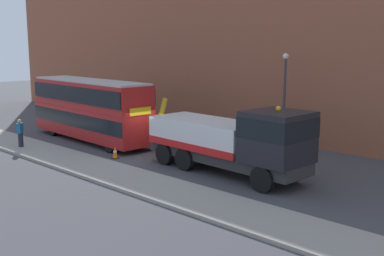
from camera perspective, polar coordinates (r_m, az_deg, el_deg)
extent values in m
plane|color=#424247|center=(27.31, -4.56, -3.33)|extent=(120.00, 120.00, 0.00)
cube|color=gray|center=(24.80, -11.85, -4.73)|extent=(60.00, 2.80, 0.15)
cube|color=#935138|center=(32.96, 6.78, 12.93)|extent=(60.00, 1.20, 16.00)
cube|color=#2D2D2D|center=(23.46, 3.94, -3.41)|extent=(9.10, 2.66, 0.55)
cube|color=black|center=(21.17, 10.35, -1.09)|extent=(2.73, 2.73, 2.30)
cube|color=black|center=(21.09, 10.38, 0.11)|extent=(2.75, 2.75, 0.90)
cube|color=silver|center=(24.14, 1.70, -0.65)|extent=(6.22, 2.90, 1.40)
cube|color=red|center=(24.24, 1.69, -1.85)|extent=(6.23, 2.96, 0.36)
cylinder|color=#B79914|center=(26.80, -3.91, 1.06)|extent=(1.25, 0.34, 2.52)
sphere|color=orange|center=(20.97, 10.46, 2.32)|extent=(0.24, 0.24, 0.24)
cylinder|color=black|center=(22.38, 12.11, -5.01)|extent=(1.18, 0.40, 1.16)
cylinder|color=black|center=(20.65, 8.58, -6.18)|extent=(1.18, 0.40, 1.16)
cylinder|color=black|center=(25.45, 2.82, -2.97)|extent=(1.18, 0.40, 1.16)
cylinder|color=black|center=(23.94, -0.88, -3.80)|extent=(1.18, 0.40, 1.16)
cylinder|color=black|center=(26.55, 0.33, -2.41)|extent=(1.18, 0.40, 1.16)
cylinder|color=black|center=(25.11, -3.35, -3.15)|extent=(1.18, 0.40, 1.16)
cube|color=#AD1E1E|center=(31.93, -12.23, 0.78)|extent=(11.11, 3.05, 1.90)
cube|color=#AD1E1E|center=(31.70, -12.35, 3.99)|extent=(10.89, 2.94, 1.70)
cube|color=black|center=(31.89, -12.24, 1.22)|extent=(11.00, 3.09, 0.90)
cube|color=black|center=(31.69, -12.35, 4.17)|extent=(10.78, 3.08, 1.00)
cube|color=#B2B2B2|center=(31.62, -12.41, 5.63)|extent=(10.66, 2.83, 0.12)
cube|color=yellow|center=(27.21, -6.29, 2.03)|extent=(0.14, 1.50, 0.44)
cylinder|color=black|center=(29.46, -6.44, -1.34)|extent=(1.05, 0.35, 1.04)
cylinder|color=black|center=(28.25, -9.94, -1.92)|extent=(1.05, 0.35, 1.04)
cylinder|color=black|center=(35.40, -13.46, 0.37)|extent=(1.05, 0.35, 1.04)
cylinder|color=black|center=(34.40, -16.57, -0.05)|extent=(1.05, 0.35, 1.04)
cylinder|color=#232333|center=(30.62, -20.09, -1.36)|extent=(0.41, 0.41, 0.85)
cube|color=#1E6084|center=(30.49, -20.18, 0.00)|extent=(0.43, 0.48, 0.62)
sphere|color=tan|center=(30.42, -20.23, 0.79)|extent=(0.24, 0.24, 0.24)
cone|color=orange|center=(26.79, -9.33, -2.91)|extent=(0.32, 0.32, 0.72)
cylinder|color=white|center=(26.78, -9.34, -2.84)|extent=(0.21, 0.21, 0.10)
cube|color=black|center=(26.87, -9.31, -3.62)|extent=(0.36, 0.36, 0.04)
cylinder|color=#38383D|center=(28.73, 11.12, 2.75)|extent=(0.16, 0.16, 5.50)
sphere|color=#EAE5C6|center=(28.52, 11.32, 8.54)|extent=(0.36, 0.36, 0.36)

